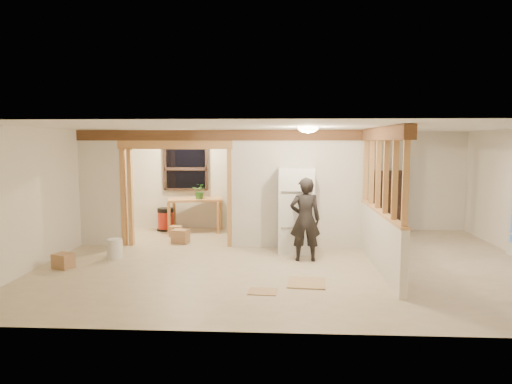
# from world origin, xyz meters

# --- Properties ---
(floor) EXTENTS (9.00, 6.50, 0.01)m
(floor) POSITION_xyz_m (0.00, 0.00, -0.01)
(floor) COLOR beige
(floor) RESTS_ON ground
(ceiling) EXTENTS (9.00, 6.50, 0.01)m
(ceiling) POSITION_xyz_m (0.00, 0.00, 2.50)
(ceiling) COLOR white
(wall_back) EXTENTS (9.00, 0.01, 2.50)m
(wall_back) POSITION_xyz_m (0.00, 3.25, 1.25)
(wall_back) COLOR silver
(wall_back) RESTS_ON floor
(wall_front) EXTENTS (9.00, 0.01, 2.50)m
(wall_front) POSITION_xyz_m (0.00, -3.25, 1.25)
(wall_front) COLOR silver
(wall_front) RESTS_ON floor
(wall_left) EXTENTS (0.01, 6.50, 2.50)m
(wall_left) POSITION_xyz_m (-4.50, 0.00, 1.25)
(wall_left) COLOR silver
(wall_left) RESTS_ON floor
(partition_left_stub) EXTENTS (0.90, 0.12, 2.50)m
(partition_left_stub) POSITION_xyz_m (-4.05, 1.20, 1.25)
(partition_left_stub) COLOR silver
(partition_left_stub) RESTS_ON floor
(partition_center) EXTENTS (2.80, 0.12, 2.50)m
(partition_center) POSITION_xyz_m (0.20, 1.20, 1.25)
(partition_center) COLOR silver
(partition_center) RESTS_ON floor
(doorway_frame) EXTENTS (2.46, 0.14, 2.20)m
(doorway_frame) POSITION_xyz_m (-2.40, 1.20, 1.10)
(doorway_frame) COLOR tan
(doorway_frame) RESTS_ON floor
(header_beam_back) EXTENTS (7.00, 0.18, 0.22)m
(header_beam_back) POSITION_xyz_m (-1.00, 1.20, 2.38)
(header_beam_back) COLOR brown
(header_beam_back) RESTS_ON ceiling
(header_beam_right) EXTENTS (0.18, 3.30, 0.22)m
(header_beam_right) POSITION_xyz_m (1.60, -0.40, 2.38)
(header_beam_right) COLOR brown
(header_beam_right) RESTS_ON ceiling
(pony_wall) EXTENTS (0.12, 3.20, 1.00)m
(pony_wall) POSITION_xyz_m (1.60, -0.40, 0.50)
(pony_wall) COLOR silver
(pony_wall) RESTS_ON floor
(stud_partition) EXTENTS (0.14, 3.20, 1.32)m
(stud_partition) POSITION_xyz_m (1.60, -0.40, 1.66)
(stud_partition) COLOR tan
(stud_partition) RESTS_ON pony_wall
(window_back) EXTENTS (1.12, 0.10, 1.10)m
(window_back) POSITION_xyz_m (-2.60, 3.17, 1.55)
(window_back) COLOR black
(window_back) RESTS_ON wall_back
(ceiling_dome_main) EXTENTS (0.36, 0.36, 0.16)m
(ceiling_dome_main) POSITION_xyz_m (0.30, -0.50, 2.48)
(ceiling_dome_main) COLOR #FFEABF
(ceiling_dome_main) RESTS_ON ceiling
(ceiling_dome_util) EXTENTS (0.32, 0.32, 0.14)m
(ceiling_dome_util) POSITION_xyz_m (-2.50, 2.30, 2.48)
(ceiling_dome_util) COLOR #FFEABF
(ceiling_dome_util) RESTS_ON ceiling
(hanging_bulb) EXTENTS (0.07, 0.07, 0.07)m
(hanging_bulb) POSITION_xyz_m (-2.00, 1.60, 2.18)
(hanging_bulb) COLOR #FFD88C
(hanging_bulb) RESTS_ON ceiling
(refrigerator) EXTENTS (0.71, 0.69, 1.73)m
(refrigerator) POSITION_xyz_m (0.15, 0.79, 0.86)
(refrigerator) COLOR silver
(refrigerator) RESTS_ON floor
(woman) EXTENTS (0.58, 0.39, 1.59)m
(woman) POSITION_xyz_m (0.30, 0.07, 0.79)
(woman) COLOR black
(woman) RESTS_ON floor
(work_table) EXTENTS (1.43, 0.92, 0.83)m
(work_table) POSITION_xyz_m (-2.29, 2.80, 0.42)
(work_table) COLOR tan
(work_table) RESTS_ON floor
(potted_plant) EXTENTS (0.41, 0.38, 0.39)m
(potted_plant) POSITION_xyz_m (-2.16, 2.72, 1.03)
(potted_plant) COLOR #255A25
(potted_plant) RESTS_ON work_table
(shop_vac) EXTENTS (0.59, 0.59, 0.58)m
(shop_vac) POSITION_xyz_m (-3.06, 2.84, 0.29)
(shop_vac) COLOR #B32414
(shop_vac) RESTS_ON floor
(bookshelf) EXTENTS (0.77, 0.26, 1.53)m
(bookshelf) POSITION_xyz_m (2.58, 3.05, 0.77)
(bookshelf) COLOR black
(bookshelf) RESTS_ON floor
(bucket) EXTENTS (0.38, 0.38, 0.37)m
(bucket) POSITION_xyz_m (-3.36, 0.07, 0.19)
(bucket) COLOR silver
(bucket) RESTS_ON floor
(box_util_a) EXTENTS (0.39, 0.35, 0.30)m
(box_util_a) POSITION_xyz_m (-2.38, 1.46, 0.15)
(box_util_a) COLOR #AA7C52
(box_util_a) RESTS_ON floor
(box_util_b) EXTENTS (0.28, 0.28, 0.24)m
(box_util_b) POSITION_xyz_m (-2.65, 2.16, 0.12)
(box_util_b) COLOR #AA7C52
(box_util_b) RESTS_ON floor
(box_front) EXTENTS (0.40, 0.36, 0.26)m
(box_front) POSITION_xyz_m (-4.03, -0.67, 0.13)
(box_front) COLOR #AA7C52
(box_front) RESTS_ON floor
(floor_panel_near) EXTENTS (0.64, 0.64, 0.02)m
(floor_panel_near) POSITION_xyz_m (0.26, -1.34, 0.01)
(floor_panel_near) COLOR tan
(floor_panel_near) RESTS_ON floor
(floor_panel_far) EXTENTS (0.45, 0.37, 0.01)m
(floor_panel_far) POSITION_xyz_m (-0.42, -1.78, 0.01)
(floor_panel_far) COLOR tan
(floor_panel_far) RESTS_ON floor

